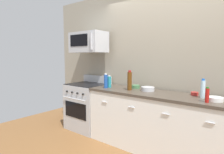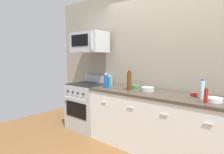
{
  "view_description": "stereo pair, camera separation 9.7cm",
  "coord_description": "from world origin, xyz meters",
  "px_view_note": "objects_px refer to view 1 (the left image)",
  "views": [
    {
      "loc": [
        1.21,
        -2.66,
        1.48
      ],
      "look_at": [
        -0.85,
        -0.05,
        1.11
      ],
      "focal_mm": 30.45,
      "sensor_mm": 36.0,
      "label": 1
    },
    {
      "loc": [
        1.29,
        -2.6,
        1.48
      ],
      "look_at": [
        -0.85,
        -0.05,
        1.11
      ],
      "focal_mm": 30.45,
      "sensor_mm": 36.0,
      "label": 2
    }
  ],
  "objects_px": {
    "bottle_water_clear": "(203,89)",
    "bottle_wine_amber": "(130,81)",
    "bowl_steel_prep": "(148,89)",
    "microwave": "(88,42)",
    "bowl_green_glaze": "(136,86)",
    "bowl_white_ceramic": "(215,99)",
    "bowl_red_small": "(195,94)",
    "range_oven": "(88,106)",
    "bottle_hot_sauce_red": "(207,95)",
    "bottle_soda_blue": "(106,81)",
    "bottle_dish_soap": "(109,82)"
  },
  "relations": [
    {
      "from": "microwave",
      "to": "bowl_steel_prep",
      "type": "height_order",
      "value": "microwave"
    },
    {
      "from": "bottle_water_clear",
      "to": "bottle_wine_amber",
      "type": "distance_m",
      "value": 1.1
    },
    {
      "from": "bowl_green_glaze",
      "to": "bottle_dish_soap",
      "type": "bearing_deg",
      "value": -151.71
    },
    {
      "from": "bowl_white_ceramic",
      "to": "bowl_green_glaze",
      "type": "height_order",
      "value": "bowl_green_glaze"
    },
    {
      "from": "microwave",
      "to": "bowl_green_glaze",
      "type": "relative_size",
      "value": 5.01
    },
    {
      "from": "bowl_white_ceramic",
      "to": "bowl_red_small",
      "type": "bearing_deg",
      "value": 145.47
    },
    {
      "from": "range_oven",
      "to": "bowl_white_ceramic",
      "type": "bearing_deg",
      "value": -0.92
    },
    {
      "from": "range_oven",
      "to": "bottle_hot_sauce_red",
      "type": "xyz_separation_m",
      "value": [
        2.25,
        -0.18,
        0.54
      ]
    },
    {
      "from": "bottle_water_clear",
      "to": "bowl_steel_prep",
      "type": "distance_m",
      "value": 0.83
    },
    {
      "from": "bottle_water_clear",
      "to": "bottle_wine_amber",
      "type": "bearing_deg",
      "value": -174.22
    },
    {
      "from": "bowl_white_ceramic",
      "to": "bowl_steel_prep",
      "type": "bearing_deg",
      "value": 173.89
    },
    {
      "from": "bowl_green_glaze",
      "to": "bottle_water_clear",
      "type": "bearing_deg",
      "value": -5.95
    },
    {
      "from": "bottle_soda_blue",
      "to": "microwave",
      "type": "bearing_deg",
      "value": 163.44
    },
    {
      "from": "bottle_hot_sauce_red",
      "to": "bottle_soda_blue",
      "type": "relative_size",
      "value": 0.73
    },
    {
      "from": "bowl_red_small",
      "to": "bottle_hot_sauce_red",
      "type": "bearing_deg",
      "value": -56.03
    },
    {
      "from": "bottle_water_clear",
      "to": "bowl_white_ceramic",
      "type": "height_order",
      "value": "bottle_water_clear"
    },
    {
      "from": "bottle_wine_amber",
      "to": "bowl_steel_prep",
      "type": "relative_size",
      "value": 1.55
    },
    {
      "from": "bottle_water_clear",
      "to": "bottle_hot_sauce_red",
      "type": "relative_size",
      "value": 1.38
    },
    {
      "from": "bowl_white_ceramic",
      "to": "bowl_steel_prep",
      "type": "distance_m",
      "value": 1.0
    },
    {
      "from": "microwave",
      "to": "bottle_hot_sauce_red",
      "type": "xyz_separation_m",
      "value": [
        2.25,
        -0.22,
        -0.74
      ]
    },
    {
      "from": "bowl_white_ceramic",
      "to": "bottle_dish_soap",
      "type": "bearing_deg",
      "value": -179.58
    },
    {
      "from": "bottle_wine_amber",
      "to": "bowl_green_glaze",
      "type": "distance_m",
      "value": 0.26
    },
    {
      "from": "bottle_dish_soap",
      "to": "bottle_soda_blue",
      "type": "height_order",
      "value": "bottle_soda_blue"
    },
    {
      "from": "range_oven",
      "to": "bottle_water_clear",
      "type": "height_order",
      "value": "bottle_water_clear"
    },
    {
      "from": "bottle_dish_soap",
      "to": "bowl_white_ceramic",
      "type": "relative_size",
      "value": 1.13
    },
    {
      "from": "bottle_wine_amber",
      "to": "bottle_dish_soap",
      "type": "bearing_deg",
      "value": 179.31
    },
    {
      "from": "bowl_white_ceramic",
      "to": "bottle_water_clear",
      "type": "bearing_deg",
      "value": 150.94
    },
    {
      "from": "microwave",
      "to": "range_oven",
      "type": "bearing_deg",
      "value": -90.29
    },
    {
      "from": "range_oven",
      "to": "bottle_dish_soap",
      "type": "relative_size",
      "value": 4.87
    },
    {
      "from": "bottle_dish_soap",
      "to": "bowl_white_ceramic",
      "type": "height_order",
      "value": "bottle_dish_soap"
    },
    {
      "from": "bottle_hot_sauce_red",
      "to": "bowl_white_ceramic",
      "type": "bearing_deg",
      "value": 66.18
    },
    {
      "from": "bottle_dish_soap",
      "to": "bowl_green_glaze",
      "type": "height_order",
      "value": "bottle_dish_soap"
    },
    {
      "from": "bottle_wine_amber",
      "to": "bottle_soda_blue",
      "type": "relative_size",
      "value": 1.27
    },
    {
      "from": "bottle_dish_soap",
      "to": "bottle_hot_sauce_red",
      "type": "xyz_separation_m",
      "value": [
        1.63,
        -0.13,
        -0.01
      ]
    },
    {
      "from": "bottle_soda_blue",
      "to": "bowl_red_small",
      "type": "height_order",
      "value": "bottle_soda_blue"
    },
    {
      "from": "microwave",
      "to": "bowl_green_glaze",
      "type": "xyz_separation_m",
      "value": [
        1.03,
        0.13,
        -0.8
      ]
    },
    {
      "from": "bottle_wine_amber",
      "to": "bottle_hot_sauce_red",
      "type": "relative_size",
      "value": 1.74
    },
    {
      "from": "bowl_steel_prep",
      "to": "microwave",
      "type": "bearing_deg",
      "value": -178.97
    },
    {
      "from": "range_oven",
      "to": "bowl_steel_prep",
      "type": "height_order",
      "value": "range_oven"
    },
    {
      "from": "range_oven",
      "to": "bottle_soda_blue",
      "type": "height_order",
      "value": "bottle_soda_blue"
    },
    {
      "from": "range_oven",
      "to": "bottle_water_clear",
      "type": "bearing_deg",
      "value": 1.49
    },
    {
      "from": "bottle_water_clear",
      "to": "bowl_white_ceramic",
      "type": "relative_size",
      "value": 1.34
    },
    {
      "from": "bottle_wine_amber",
      "to": "bottle_soda_blue",
      "type": "xyz_separation_m",
      "value": [
        -0.45,
        -0.08,
        -0.03
      ]
    },
    {
      "from": "bottle_soda_blue",
      "to": "bowl_white_ceramic",
      "type": "relative_size",
      "value": 1.32
    },
    {
      "from": "bottle_water_clear",
      "to": "bowl_steel_prep",
      "type": "relative_size",
      "value": 1.23
    },
    {
      "from": "microwave",
      "to": "bowl_red_small",
      "type": "height_order",
      "value": "microwave"
    },
    {
      "from": "bowl_white_ceramic",
      "to": "bowl_red_small",
      "type": "height_order",
      "value": "bowl_white_ceramic"
    },
    {
      "from": "range_oven",
      "to": "bowl_steel_prep",
      "type": "xyz_separation_m",
      "value": [
        1.32,
        0.07,
        0.49
      ]
    },
    {
      "from": "bottle_hot_sauce_red",
      "to": "bowl_green_glaze",
      "type": "relative_size",
      "value": 1.27
    },
    {
      "from": "bowl_white_ceramic",
      "to": "bowl_red_small",
      "type": "relative_size",
      "value": 1.9
    }
  ]
}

